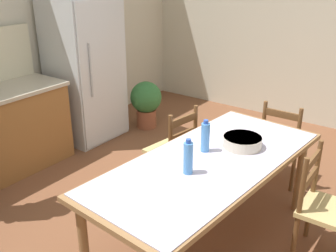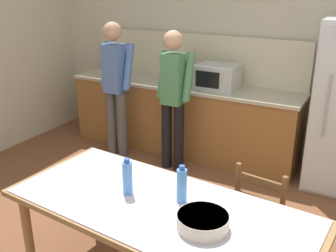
{
  "view_description": "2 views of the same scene",
  "coord_description": "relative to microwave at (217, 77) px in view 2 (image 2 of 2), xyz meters",
  "views": [
    {
      "loc": [
        -2.36,
        -1.56,
        2.2
      ],
      "look_at": [
        -0.02,
        0.14,
        0.99
      ],
      "focal_mm": 42.0,
      "sensor_mm": 36.0,
      "label": 1
    },
    {
      "loc": [
        1.16,
        -2.21,
        2.21
      ],
      "look_at": [
        -0.22,
        0.3,
        1.13
      ],
      "focal_mm": 42.0,
      "sensor_mm": 36.0,
      "label": 2
    }
  ],
  "objects": [
    {
      "name": "dining_table",
      "position": [
        0.58,
        -2.44,
        -0.38
      ],
      "size": [
        2.2,
        1.11,
        0.79
      ],
      "rotation": [
        0.0,
        0.0,
        -0.08
      ],
      "color": "olive",
      "rests_on": "ground"
    },
    {
      "name": "paper_bag",
      "position": [
        -0.47,
        -0.01,
        0.03
      ],
      "size": [
        0.24,
        0.16,
        0.36
      ],
      "primitive_type": "cube",
      "color": "tan",
      "rests_on": "kitchen_counter"
    },
    {
      "name": "person_at_counter",
      "position": [
        -0.34,
        -0.52,
        -0.14
      ],
      "size": [
        0.42,
        0.29,
        1.68
      ],
      "rotation": [
        0.0,
        0.0,
        1.57
      ],
      "color": "black",
      "rests_on": "ground"
    },
    {
      "name": "person_at_sink",
      "position": [
        -1.18,
        -0.5,
        -0.11
      ],
      "size": [
        0.43,
        0.3,
        1.73
      ],
      "rotation": [
        0.0,
        0.0,
        1.57
      ],
      "color": "#4C4C4C",
      "rests_on": "ground"
    },
    {
      "name": "bottle_near_centre",
      "position": [
        0.32,
        -2.42,
        -0.18
      ],
      "size": [
        0.07,
        0.07,
        0.27
      ],
      "color": "#4C8ED6",
      "rests_on": "dining_table"
    },
    {
      "name": "bottle_off_centre",
      "position": [
        0.7,
        -2.33,
        -0.18
      ],
      "size": [
        0.07,
        0.07,
        0.27
      ],
      "color": "#4C8ED6",
      "rests_on": "dining_table"
    },
    {
      "name": "chair_side_far_right",
      "position": [
        1.12,
        -1.72,
        -0.64
      ],
      "size": [
        0.47,
        0.45,
        0.91
      ],
      "rotation": [
        0.0,
        0.0,
        3.01
      ],
      "color": "brown",
      "rests_on": "ground"
    },
    {
      "name": "microwave",
      "position": [
        0.0,
        0.0,
        0.0
      ],
      "size": [
        0.5,
        0.39,
        0.3
      ],
      "color": "#B2B7BC",
      "rests_on": "kitchen_counter"
    },
    {
      "name": "wall_back",
      "position": [
        0.58,
        0.45,
        0.36
      ],
      "size": [
        6.52,
        0.12,
        2.9
      ],
      "primitive_type": "cube",
      "color": "beige",
      "rests_on": "ground"
    },
    {
      "name": "kitchen_counter",
      "position": [
        -0.49,
        0.02,
        -0.62
      ],
      "size": [
        3.1,
        0.66,
        0.94
      ],
      "color": "brown",
      "rests_on": "ground"
    },
    {
      "name": "counter_splashback",
      "position": [
        -0.49,
        0.33,
        0.15
      ],
      "size": [
        3.06,
        0.03,
        0.6
      ],
      "primitive_type": "cube",
      "color": "beige",
      "rests_on": "kitchen_counter"
    },
    {
      "name": "serving_bowl",
      "position": [
        0.95,
        -2.54,
        -0.25
      ],
      "size": [
        0.32,
        0.32,
        0.09
      ],
      "color": "beige",
      "rests_on": "dining_table"
    }
  ]
}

